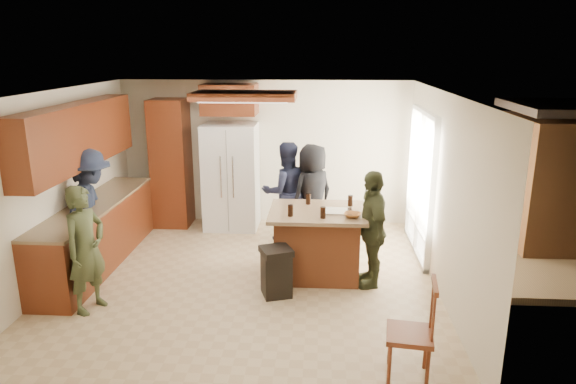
# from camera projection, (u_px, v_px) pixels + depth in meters

# --- Properties ---
(room_shell) EXTENTS (8.00, 5.20, 5.00)m
(room_shell) POSITION_uv_depth(u_px,v_px,m) (538.00, 191.00, 8.00)
(room_shell) COLOR tan
(room_shell) RESTS_ON ground
(person_front_left) EXTENTS (0.58, 0.67, 1.53)m
(person_front_left) POSITION_uv_depth(u_px,v_px,m) (86.00, 249.00, 5.95)
(person_front_left) COLOR #3B4427
(person_front_left) RESTS_ON ground
(person_behind_left) EXTENTS (0.90, 0.71, 1.61)m
(person_behind_left) POSITION_uv_depth(u_px,v_px,m) (286.00, 192.00, 8.19)
(person_behind_left) COLOR #181C31
(person_behind_left) RESTS_ON ground
(person_behind_right) EXTENTS (0.92, 0.90, 1.59)m
(person_behind_right) POSITION_uv_depth(u_px,v_px,m) (312.00, 194.00, 8.10)
(person_behind_right) COLOR black
(person_behind_right) RESTS_ON ground
(person_side_right) EXTENTS (0.60, 0.96, 1.54)m
(person_side_right) POSITION_uv_depth(u_px,v_px,m) (372.00, 229.00, 6.60)
(person_side_right) COLOR #373B22
(person_side_right) RESTS_ON ground
(person_counter) EXTENTS (0.56, 1.13, 1.72)m
(person_counter) POSITION_uv_depth(u_px,v_px,m) (92.00, 210.00, 7.07)
(person_counter) COLOR #1B2337
(person_counter) RESTS_ON ground
(left_cabinetry) EXTENTS (0.64, 3.00, 2.30)m
(left_cabinetry) POSITION_uv_depth(u_px,v_px,m) (91.00, 201.00, 7.19)
(left_cabinetry) COLOR maroon
(left_cabinetry) RESTS_ON ground
(back_wall_units) EXTENTS (1.80, 0.60, 2.45)m
(back_wall_units) POSITION_uv_depth(u_px,v_px,m) (186.00, 148.00, 8.75)
(back_wall_units) COLOR maroon
(back_wall_units) RESTS_ON ground
(refrigerator) EXTENTS (0.90, 0.76, 1.80)m
(refrigerator) POSITION_uv_depth(u_px,v_px,m) (231.00, 177.00, 8.75)
(refrigerator) COLOR white
(refrigerator) RESTS_ON ground
(kitchen_island) EXTENTS (1.28, 1.03, 0.93)m
(kitchen_island) POSITION_uv_depth(u_px,v_px,m) (317.00, 242.00, 6.96)
(kitchen_island) COLOR #A7502B
(kitchen_island) RESTS_ON ground
(island_items) EXTENTS (0.95, 0.69, 0.15)m
(island_items) POSITION_uv_depth(u_px,v_px,m) (334.00, 210.00, 6.71)
(island_items) COLOR silver
(island_items) RESTS_ON kitchen_island
(trash_bin) EXTENTS (0.47, 0.47, 0.63)m
(trash_bin) POSITION_uv_depth(u_px,v_px,m) (276.00, 271.00, 6.43)
(trash_bin) COLOR black
(trash_bin) RESTS_ON ground
(spindle_chair) EXTENTS (0.47, 0.47, 0.99)m
(spindle_chair) POSITION_uv_depth(u_px,v_px,m) (412.00, 334.00, 4.76)
(spindle_chair) COLOR maroon
(spindle_chair) RESTS_ON ground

